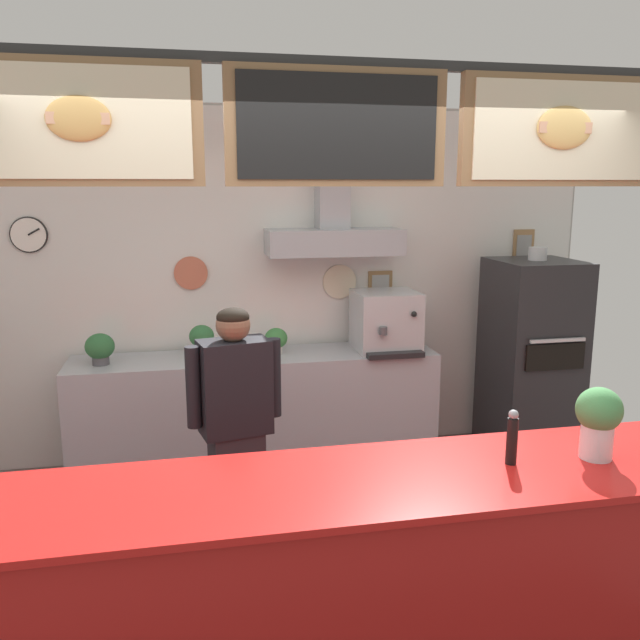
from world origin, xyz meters
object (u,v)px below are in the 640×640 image
object	(u,v)px
basil_vase	(598,421)
potted_sage	(100,348)
shop_worker	(236,430)
espresso_machine	(386,321)
pepper_grinder	(512,437)
potted_thyme	(276,339)
potted_basil	(202,339)
pizza_oven	(531,361)

from	to	relation	value
basil_vase	potted_sage	bearing A→B (deg)	133.49
shop_worker	basil_vase	distance (m)	1.92
potted_sage	basil_vase	world-z (taller)	basil_vase
espresso_machine	potted_sage	distance (m)	2.14
basil_vase	pepper_grinder	xyz separation A→B (m)	(-0.38, 0.02, -0.05)
potted_thyme	basil_vase	size ratio (longest dim) A/B	0.65
potted_basil	pepper_grinder	world-z (taller)	pepper_grinder
pepper_grinder	espresso_machine	bearing A→B (deg)	85.12
espresso_machine	pepper_grinder	xyz separation A→B (m)	(-0.21, -2.44, 0.01)
potted_sage	shop_worker	bearing A→B (deg)	-55.10
espresso_machine	basil_vase	bearing A→B (deg)	-85.87
potted_sage	basil_vase	size ratio (longest dim) A/B	0.73
basil_vase	shop_worker	bearing A→B (deg)	140.42
pizza_oven	shop_worker	bearing A→B (deg)	-156.33
pizza_oven	basil_vase	size ratio (longest dim) A/B	5.51
potted_thyme	potted_sage	size ratio (longest dim) A/B	0.89
potted_sage	potted_basil	world-z (taller)	potted_basil
espresso_machine	potted_basil	bearing A→B (deg)	177.50
pizza_oven	basil_vase	xyz separation A→B (m)	(-0.97, -2.26, 0.39)
shop_worker	potted_basil	distance (m)	1.35
espresso_machine	potted_sage	world-z (taller)	espresso_machine
potted_basil	basil_vase	distance (m)	2.98
shop_worker	pizza_oven	bearing A→B (deg)	-168.10
pizza_oven	espresso_machine	size ratio (longest dim) A/B	3.26
shop_worker	potted_sage	distance (m)	1.53
shop_worker	potted_sage	size ratio (longest dim) A/B	6.73
pizza_oven	potted_thyme	world-z (taller)	pizza_oven
shop_worker	pepper_grinder	world-z (taller)	shop_worker
potted_sage	espresso_machine	bearing A→B (deg)	0.30
pizza_oven	espresso_machine	bearing A→B (deg)	170.36
espresso_machine	pizza_oven	bearing A→B (deg)	-9.64
espresso_machine	pepper_grinder	world-z (taller)	espresso_machine
pizza_oven	espresso_machine	distance (m)	1.21
pizza_oven	pepper_grinder	xyz separation A→B (m)	(-1.36, -2.24, 0.34)
espresso_machine	potted_sage	size ratio (longest dim) A/B	2.32
espresso_machine	basil_vase	size ratio (longest dim) A/B	1.69
potted_sage	pizza_oven	bearing A→B (deg)	-3.20
pepper_grinder	shop_worker	bearing A→B (deg)	132.03
espresso_machine	potted_basil	world-z (taller)	espresso_machine
potted_basil	pepper_grinder	size ratio (longest dim) A/B	1.03
potted_thyme	pepper_grinder	xyz separation A→B (m)	(0.65, -2.47, 0.12)
potted_sage	basil_vase	bearing A→B (deg)	-46.51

